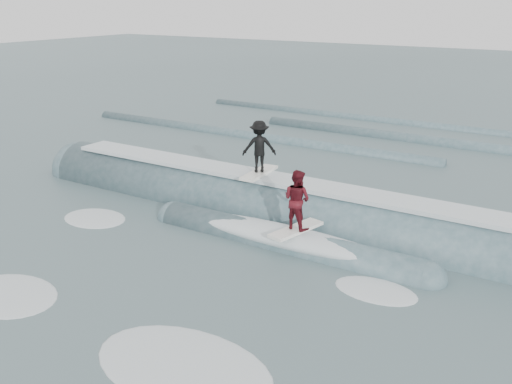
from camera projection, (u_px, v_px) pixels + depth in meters
The scene contains 6 objects.
ground at pixel (195, 259), 17.08m from camera, with size 160.00×160.00×0.00m, color #395053.
breaking_wave at pixel (272, 215), 20.35m from camera, with size 22.27×4.11×2.66m.
surfer_black at pixel (259, 148), 20.15m from camera, with size 1.37×2.03×1.95m.
surfer_red at pixel (297, 202), 17.30m from camera, with size 1.01×2.07×1.97m.
whitewater at pixel (134, 296), 14.93m from camera, with size 12.48×7.07×0.10m.
far_swells at pixel (359, 136), 32.23m from camera, with size 32.37×8.65×0.80m.
Camera 1 is at (9.77, -12.18, 7.43)m, focal length 40.00 mm.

